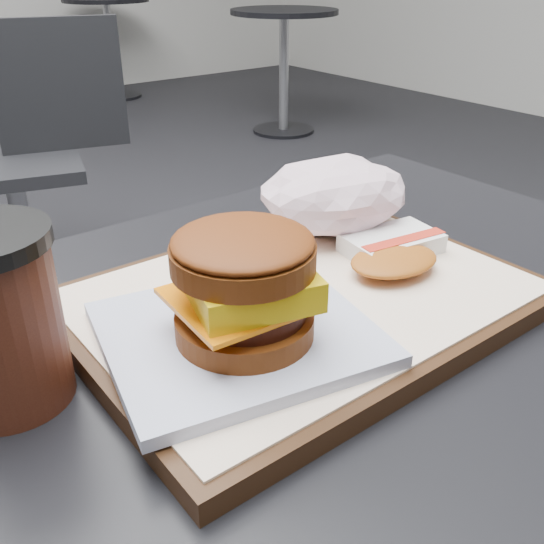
{
  "coord_description": "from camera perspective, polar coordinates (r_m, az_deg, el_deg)",
  "views": [
    {
      "loc": [
        -0.3,
        -0.31,
        1.04
      ],
      "look_at": [
        -0.06,
        -0.0,
        0.83
      ],
      "focal_mm": 40.0,
      "sensor_mm": 36.0,
      "label": 1
    }
  ],
  "objects": [
    {
      "name": "hash_brown",
      "position": [
        0.57,
        11.28,
        1.99
      ],
      "size": [
        0.12,
        0.1,
        0.02
      ],
      "color": "white",
      "rests_on": "serving_tray"
    },
    {
      "name": "neighbor_chair",
      "position": [
        2.09,
        -21.9,
        10.96
      ],
      "size": [
        0.65,
        0.52,
        0.88
      ],
      "color": "#97979B",
      "rests_on": "ground"
    },
    {
      "name": "crumpled_wrapper",
      "position": [
        0.63,
        5.96,
        7.17
      ],
      "size": [
        0.16,
        0.13,
        0.07
      ],
      "primitive_type": null,
      "color": "white",
      "rests_on": "serving_tray"
    },
    {
      "name": "bg_table_near",
      "position": [
        4.02,
        1.14,
        20.86
      ],
      "size": [
        0.66,
        0.66,
        0.75
      ],
      "color": "black",
      "rests_on": "ground"
    },
    {
      "name": "bg_table_far",
      "position": [
        5.28,
        -15.15,
        21.63
      ],
      "size": [
        0.66,
        0.66,
        0.75
      ],
      "color": "black",
      "rests_on": "ground"
    },
    {
      "name": "serving_tray",
      "position": [
        0.52,
        2.83,
        -2.63
      ],
      "size": [
        0.38,
        0.28,
        0.02
      ],
      "color": "#311B0D",
      "rests_on": "customer_table"
    },
    {
      "name": "customer_table",
      "position": [
        0.63,
        4.62,
        -18.8
      ],
      "size": [
        0.8,
        0.6,
        0.77
      ],
      "color": "#A5A5AA",
      "rests_on": "ground"
    },
    {
      "name": "breakfast_sandwich",
      "position": [
        0.43,
        -2.81,
        -2.36
      ],
      "size": [
        0.22,
        0.21,
        0.09
      ],
      "color": "silver",
      "rests_on": "serving_tray"
    }
  ]
}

